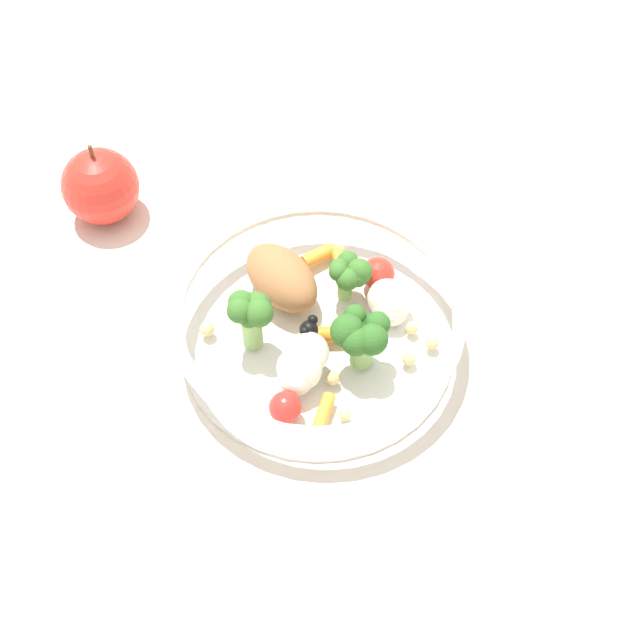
{
  "coord_description": "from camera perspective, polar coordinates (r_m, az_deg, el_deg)",
  "views": [
    {
      "loc": [
        -0.38,
        -0.15,
        0.57
      ],
      "look_at": [
        0.0,
        0.01,
        0.02
      ],
      "focal_mm": 49.94,
      "sensor_mm": 36.0,
      "label": 1
    }
  ],
  "objects": [
    {
      "name": "ground_plane",
      "position": [
        0.7,
        0.87,
        -1.84
      ],
      "size": [
        2.4,
        2.4,
        0.0
      ],
      "primitive_type": "plane",
      "color": "silver"
    },
    {
      "name": "food_container",
      "position": [
        0.68,
        0.05,
        0.22
      ],
      "size": [
        0.23,
        0.23,
        0.06
      ],
      "color": "white",
      "rests_on": "ground_plane"
    },
    {
      "name": "loose_apple",
      "position": [
        0.8,
        -13.89,
        8.32
      ],
      "size": [
        0.07,
        0.07,
        0.08
      ],
      "color": "red",
      "rests_on": "ground_plane"
    }
  ]
}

